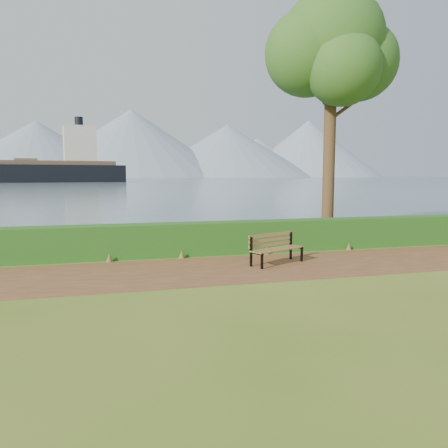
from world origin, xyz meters
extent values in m
plane|color=#4B631C|center=(0.00, 0.00, 0.00)|extent=(140.00, 140.00, 0.00)
cube|color=#512D1C|center=(0.00, 0.30, 0.01)|extent=(40.00, 3.40, 0.01)
cube|color=#1B4313|center=(0.00, 2.60, 0.50)|extent=(32.00, 0.85, 1.00)
cube|color=#415668|center=(0.00, 260.00, 0.01)|extent=(700.00, 510.00, 0.00)
cone|color=slate|center=(-60.00, 395.00, 24.00)|extent=(160.00, 160.00, 48.00)
cone|color=slate|center=(20.00, 405.00, 31.00)|extent=(190.00, 190.00, 62.00)
cone|color=slate|center=(110.00, 400.00, 25.00)|extent=(170.00, 170.00, 50.00)
cone|color=slate|center=(200.00, 410.00, 29.00)|extent=(150.00, 150.00, 58.00)
cone|color=slate|center=(-10.00, 430.00, 17.50)|extent=(120.00, 120.00, 35.00)
cone|color=slate|center=(150.00, 425.00, 20.00)|extent=(130.00, 130.00, 40.00)
cube|color=black|center=(0.70, 0.01, 0.21)|extent=(0.07, 0.07, 0.43)
cube|color=black|center=(0.53, 0.39, 0.41)|extent=(0.07, 0.07, 0.82)
cube|color=black|center=(0.61, 0.20, 0.40)|extent=(0.25, 0.47, 0.05)
cube|color=black|center=(2.16, 0.67, 0.21)|extent=(0.07, 0.07, 0.43)
cube|color=black|center=(1.98, 1.05, 0.41)|extent=(0.07, 0.07, 0.82)
cube|color=black|center=(2.07, 0.86, 0.40)|extent=(0.25, 0.47, 0.05)
cube|color=#945F39|center=(1.42, 0.37, 0.43)|extent=(1.60, 0.79, 0.03)
cube|color=#945F39|center=(1.37, 0.48, 0.43)|extent=(1.60, 0.79, 0.03)
cube|color=#945F39|center=(1.32, 0.58, 0.43)|extent=(1.60, 0.79, 0.03)
cube|color=#945F39|center=(1.27, 0.69, 0.43)|extent=(1.60, 0.79, 0.03)
cube|color=#945F39|center=(1.24, 0.75, 0.54)|extent=(1.58, 0.75, 0.10)
cube|color=#945F39|center=(1.24, 0.75, 0.68)|extent=(1.58, 0.75, 0.10)
cube|color=#945F39|center=(1.24, 0.75, 0.81)|extent=(1.58, 0.75, 0.10)
cylinder|color=#3C2718|center=(4.88, 4.26, 3.99)|extent=(0.44, 0.44, 7.98)
sphere|color=#1F501A|center=(4.88, 4.26, 7.31)|extent=(3.77, 3.77, 3.77)
sphere|color=#1F501A|center=(5.93, 4.15, 6.65)|extent=(2.88, 2.88, 2.88)
sphere|color=#1F501A|center=(3.98, 4.42, 6.87)|extent=(3.10, 3.10, 3.10)
sphere|color=#1F501A|center=(4.87, 3.41, 6.21)|extent=(2.66, 2.66, 2.66)
sphere|color=#1F501A|center=(4.75, 5.04, 7.87)|extent=(2.44, 2.44, 2.44)
sphere|color=#1F501A|center=(5.03, 4.31, 8.42)|extent=(2.22, 2.22, 2.22)
cylinder|color=#3C2718|center=(5.38, 4.26, 4.88)|extent=(1.17, 0.13, 0.87)
cylinder|color=#3C2718|center=(4.44, 4.37, 5.43)|extent=(0.90, 0.42, 0.80)
cube|color=beige|center=(-11.59, 143.73, 12.24)|extent=(11.11, 10.39, 12.23)
cylinder|color=black|center=(-11.59, 143.73, 19.47)|extent=(2.67, 2.67, 3.89)
cube|color=brown|center=(-27.91, 141.60, 7.12)|extent=(7.57, 8.14, 0.89)
camera|label=1|loc=(-3.20, -10.69, 2.50)|focal=35.00mm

